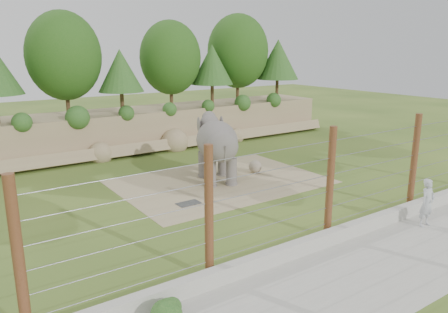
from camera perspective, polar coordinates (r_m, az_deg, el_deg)
ground at (r=19.35m, az=3.38°, el=-5.79°), size 90.00×90.00×0.00m
back_embankment at (r=29.59m, az=-10.99°, el=8.78°), size 30.00×5.52×8.77m
dirt_patch at (r=21.93m, az=-0.41°, el=-3.33°), size 10.00×7.00×0.02m
drain_grate at (r=18.97m, az=-4.65°, el=-6.12°), size 1.00×0.60×0.03m
elephant at (r=21.71m, az=-0.93°, el=0.86°), size 2.96×4.31×3.21m
stone_ball at (r=23.39m, az=4.09°, el=-1.33°), size 0.70×0.70×0.70m
retaining_wall at (r=15.91m, az=14.68°, el=-9.82°), size 26.00×0.35×0.50m
walkway at (r=14.94m, az=20.54°, el=-12.97°), size 26.00×4.00×0.01m
barrier_fence at (r=15.61m, az=13.69°, el=-3.37°), size 20.26×0.26×4.00m
walkway_shrub at (r=11.36m, az=-7.24°, el=-19.26°), size 0.68×0.68×0.68m
zookeeper at (r=18.07m, az=25.02°, el=-5.50°), size 0.69×0.46×1.84m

